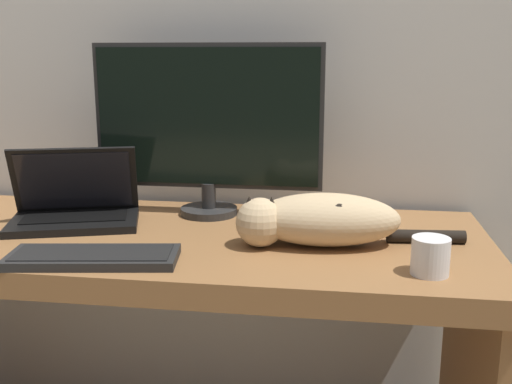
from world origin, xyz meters
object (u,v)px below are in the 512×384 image
cat (318,219)px  coffee_mug (430,256)px  external_keyboard (93,257)px  laptop (75,208)px  monitor (208,124)px

cat → coffee_mug: cat is taller
cat → external_keyboard: bearing=-163.1°
laptop → external_keyboard: size_ratio=0.97×
monitor → external_keyboard: bearing=-110.9°
external_keyboard → coffee_mug: bearing=-6.2°
laptop → cat: size_ratio=0.69×
external_keyboard → cat: size_ratio=0.71×
laptop → external_keyboard: (0.17, -0.28, -0.03)m
monitor → laptop: 0.42m
monitor → coffee_mug: bearing=-35.7°
laptop → coffee_mug: bearing=-33.0°
monitor → coffee_mug: (0.56, -0.40, -0.22)m
external_keyboard → cat: 0.52m
laptop → cat: (0.65, -0.09, 0.02)m
external_keyboard → laptop: bearing=112.9°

